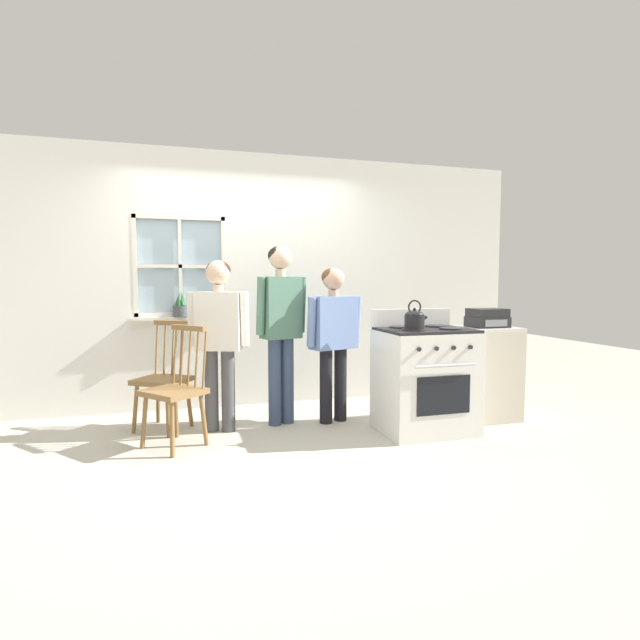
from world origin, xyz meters
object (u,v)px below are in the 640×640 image
at_px(side_counter, 485,373).
at_px(stereo, 487,318).
at_px(person_teen_center, 281,316).
at_px(kettle, 415,319).
at_px(person_adult_right, 333,329).
at_px(person_elderly_left, 219,328).
at_px(chair_by_window, 176,391).
at_px(stove, 425,379).
at_px(potted_plant, 181,309).
at_px(chair_near_wall, 164,380).

xyz_separation_m(side_counter, stereo, (0.00, -0.02, 0.54)).
bearing_deg(person_teen_center, stereo, -27.34).
bearing_deg(kettle, person_adult_right, 128.48).
distance_m(person_elderly_left, stereo, 2.54).
distance_m(chair_by_window, stove, 2.15).
bearing_deg(person_elderly_left, stereo, 10.98).
bearing_deg(kettle, potted_plant, 141.95).
xyz_separation_m(potted_plant, side_counter, (2.83, -1.13, -0.61)).
bearing_deg(person_elderly_left, chair_near_wall, 175.30).
relative_size(person_teen_center, potted_plant, 6.23).
xyz_separation_m(person_elderly_left, potted_plant, (-0.31, 0.82, 0.13)).
relative_size(chair_by_window, potted_plant, 3.67).
bearing_deg(kettle, person_elderly_left, 157.50).
relative_size(person_elderly_left, person_teen_center, 0.92).
relative_size(side_counter, stereo, 2.65).
bearing_deg(person_teen_center, stove, -42.22).
bearing_deg(stove, side_counter, 15.50).
relative_size(stove, side_counter, 1.20).
bearing_deg(chair_near_wall, potted_plant, 109.76).
relative_size(person_adult_right, potted_plant, 5.49).
relative_size(chair_by_window, person_teen_center, 0.59).
bearing_deg(person_teen_center, chair_by_window, -174.03).
distance_m(chair_near_wall, person_elderly_left, 0.71).
relative_size(chair_by_window, stereo, 2.88).
bearing_deg(side_counter, potted_plant, 158.17).
bearing_deg(side_counter, person_elderly_left, 172.99).
relative_size(person_adult_right, side_counter, 1.63).
xyz_separation_m(chair_near_wall, kettle, (2.06, -0.86, 0.57)).
relative_size(person_teen_center, side_counter, 1.85).
xyz_separation_m(chair_by_window, stove, (2.14, -0.20, 0.02)).
distance_m(chair_by_window, person_adult_right, 1.54).
height_order(chair_by_window, stove, stove).
distance_m(person_elderly_left, stove, 1.89).
distance_m(person_elderly_left, person_teen_center, 0.58).
xyz_separation_m(person_teen_center, potted_plant, (-0.88, 0.76, 0.05)).
height_order(chair_by_window, stereo, stereo).
distance_m(chair_by_window, person_teen_center, 1.17).
bearing_deg(side_counter, kettle, -159.98).
bearing_deg(chair_by_window, person_elderly_left, 90.66).
bearing_deg(potted_plant, chair_by_window, -93.53).
distance_m(person_teen_center, side_counter, 2.06).
bearing_deg(person_elderly_left, side_counter, 11.45).
xyz_separation_m(person_teen_center, side_counter, (1.95, -0.37, -0.57)).
xyz_separation_m(person_teen_center, person_adult_right, (0.49, -0.07, -0.12)).
height_order(person_teen_center, stove, person_teen_center).
height_order(chair_by_window, kettle, kettle).
bearing_deg(side_counter, chair_near_wall, 170.25).
height_order(person_adult_right, side_counter, person_adult_right).
bearing_deg(kettle, chair_near_wall, 157.35).
xyz_separation_m(stove, stereo, (0.76, 0.19, 0.51)).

